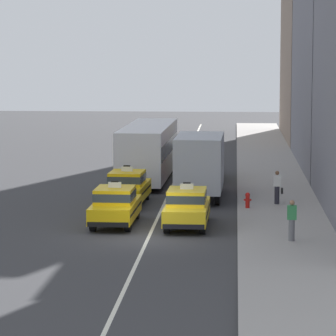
{
  "coord_description": "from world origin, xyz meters",
  "views": [
    {
      "loc": [
        3.48,
        -38.5,
        7.6
      ],
      "look_at": [
        -0.08,
        12.87,
        1.3
      ],
      "focal_mm": 104.43,
      "sensor_mm": 36.0,
      "label": 1
    }
  ],
  "objects": [
    {
      "name": "taxi_left_second",
      "position": [
        -1.78,
        8.54,
        0.88
      ],
      "size": [
        1.98,
        4.62,
        1.96
      ],
      "color": "black",
      "rests_on": "ground"
    },
    {
      "name": "sidewalk_curb",
      "position": [
        5.6,
        15.0,
        0.07
      ],
      "size": [
        4.0,
        90.0,
        0.15
      ],
      "primitive_type": "cube",
      "color": "#9E9993",
      "rests_on": "ground"
    },
    {
      "name": "bus_left_third",
      "position": [
        -1.55,
        17.47,
        1.82
      ],
      "size": [
        2.7,
        11.24,
        3.22
      ],
      "color": "black",
      "rests_on": "ground"
    },
    {
      "name": "fire_hydrant",
      "position": [
        4.08,
        7.07,
        0.55
      ],
      "size": [
        0.36,
        0.22,
        0.73
      ],
      "color": "red",
      "rests_on": "sidewalk_curb"
    },
    {
      "name": "ground_plane",
      "position": [
        0.0,
        0.0,
        0.0
      ],
      "size": [
        160.0,
        160.0,
        0.0
      ],
      "primitive_type": "plane",
      "color": "#353538"
    },
    {
      "name": "taxi_right_nearest",
      "position": [
        1.44,
        2.67,
        0.88
      ],
      "size": [
        1.88,
        4.58,
        1.96
      ],
      "color": "black",
      "rests_on": "ground"
    },
    {
      "name": "box_truck_right_second",
      "position": [
        1.7,
        11.06,
        1.78
      ],
      "size": [
        2.39,
        7.0,
        3.27
      ],
      "color": "black",
      "rests_on": "ground"
    },
    {
      "name": "lane_stripe_left_right",
      "position": [
        0.0,
        20.0,
        0.0
      ],
      "size": [
        0.14,
        80.0,
        0.01
      ],
      "primitive_type": "cube",
      "color": "silver",
      "rests_on": "ground"
    },
    {
      "name": "taxi_left_nearest",
      "position": [
        -1.69,
        2.94,
        0.88
      ],
      "size": [
        1.88,
        4.58,
        1.96
      ],
      "color": "black",
      "rests_on": "ground"
    },
    {
      "name": "pedestrian_near_crosswalk",
      "position": [
        5.52,
        8.37,
        0.95
      ],
      "size": [
        0.47,
        0.24,
        1.61
      ],
      "color": "#23232D",
      "rests_on": "sidewalk_curb"
    },
    {
      "name": "taxi_right_third",
      "position": [
        1.76,
        17.97,
        0.88
      ],
      "size": [
        1.87,
        4.58,
        1.96
      ],
      "color": "black",
      "rests_on": "ground"
    },
    {
      "name": "pedestrian_mid_block",
      "position": [
        5.7,
        -0.79,
        0.96
      ],
      "size": [
        0.36,
        0.24,
        1.61
      ],
      "color": "slate",
      "rests_on": "sidewalk_curb"
    }
  ]
}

